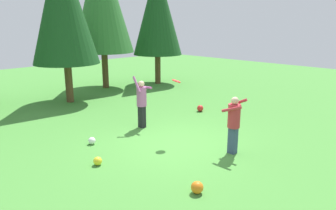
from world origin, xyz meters
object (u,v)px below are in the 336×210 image
Objects in this scene: ball_red at (200,108)px; tree_center at (63,4)px; frisbee at (176,81)px; ball_orange at (197,187)px; person_thrower at (142,100)px; person_catcher at (234,120)px; tree_far_right at (157,10)px; ball_yellow at (98,161)px; ball_white at (92,141)px.

tree_center is (-2.94, 5.27, 4.17)m from ball_red.
frisbee is 1.38× the size of ball_orange.
frisbee is at bearing 51.40° from ball_orange.
person_thrower is 0.26× the size of tree_center.
ball_orange is at bearing 95.44° from person_catcher.
person_catcher is at bearing 16.22° from ball_orange.
tree_far_right is (8.06, 9.71, 4.05)m from ball_orange.
ball_orange is (-2.02, -2.53, -1.72)m from frisbee.
tree_far_right is at bearing 134.00° from person_thrower.
tree_center is (2.12, 9.30, 4.17)m from ball_orange.
person_thrower reaches higher than ball_yellow.
person_thrower is 8.32× the size of ball_white.
person_thrower is 8.07× the size of ball_yellow.
ball_yellow is at bearing 46.28° from person_catcher.
ball_red is 7.34m from tree_center.
ball_red is at bearing 88.39° from person_thrower.
person_thrower reaches higher than ball_red.
tree_center is (0.10, 6.78, 2.45)m from frisbee.
tree_center reaches higher than ball_orange.
person_thrower is 2.28m from ball_white.
person_catcher is at bearing -128.81° from ball_red.
ball_white is at bearing -112.41° from tree_center.
person_catcher is at bearing -54.31° from ball_white.
ball_red is at bearing -0.22° from ball_white.
tree_center is at bearing 77.17° from ball_orange.
frisbee is 3.80m from ball_red.
ball_yellow is at bearing 176.53° from frisbee.
ball_orange is at bearing -74.88° from ball_yellow.
ball_orange is 10.41m from tree_center.
ball_red reaches higher than ball_white.
person_catcher is 7.40× the size of ball_white.
person_catcher is 6.18× the size of ball_red.
ball_red is at bearing 13.01° from ball_yellow.
person_catcher is 0.24× the size of tree_far_right.
ball_yellow is at bearing -60.47° from person_thrower.
tree_center is (-5.94, -0.41, 0.12)m from tree_far_right.
ball_yellow is (-2.75, 0.17, -1.74)m from frisbee.
ball_white is 7.06m from tree_center.
tree_center is at bearing -179.34° from person_thrower.
ball_yellow is 0.83× the size of ball_orange.
ball_red is at bearing 26.31° from frisbee.
frisbee is 3.66m from ball_orange.
ball_white is 0.97× the size of ball_yellow.
person_thrower is 4.83× the size of frisbee.
tree_center reaches higher than ball_red.
ball_yellow is at bearing 105.12° from ball_orange.
tree_far_right is at bearing 50.32° from ball_orange.
person_catcher is at bearing -32.94° from ball_yellow.
ball_yellow is 2.79m from ball_orange.
ball_yellow is at bearing -113.31° from tree_center.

